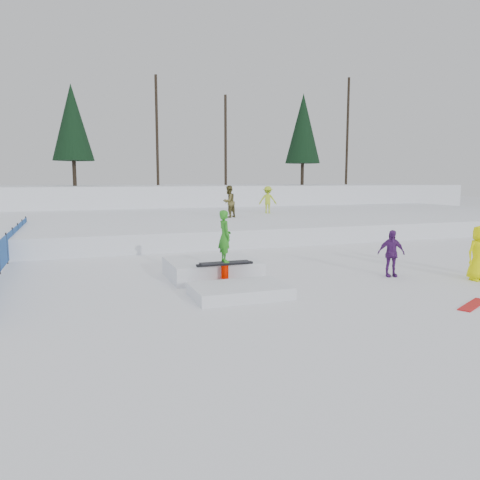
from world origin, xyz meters
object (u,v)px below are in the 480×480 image
object	(u,v)px
spectator_yellow	(479,253)
jib_rail_feature	(219,272)
safety_fence	(7,248)
spectator_purple	(391,253)
walker_ygreen	(268,200)
walker_olive	(229,202)

from	to	relation	value
spectator_yellow	jib_rail_feature	size ratio (longest dim) A/B	0.36
safety_fence	jib_rail_feature	world-z (taller)	jib_rail_feature
spectator_purple	walker_ygreen	bearing A→B (deg)	95.93
walker_olive	spectator_yellow	bearing A→B (deg)	68.38
safety_fence	walker_ygreen	bearing A→B (deg)	33.83
spectator_yellow	jib_rail_feature	xyz separation A→B (m)	(-7.24, 2.31, -0.50)
spectator_purple	spectator_yellow	distance (m)	2.46
safety_fence	jib_rail_feature	bearing A→B (deg)	-40.99
walker_olive	jib_rail_feature	xyz separation A→B (m)	(-4.39, -12.27, -1.39)
safety_fence	spectator_yellow	size ratio (longest dim) A/B	9.96
walker_ygreen	jib_rail_feature	distance (m)	16.58
walker_ygreen	spectator_purple	size ratio (longest dim) A/B	1.19
safety_fence	walker_olive	distance (m)	12.64
walker_olive	spectator_purple	world-z (taller)	walker_olive
walker_olive	spectator_purple	xyz separation A→B (m)	(0.77, -13.27, -0.98)
spectator_yellow	jib_rail_feature	bearing A→B (deg)	168.13
spectator_purple	jib_rail_feature	xyz separation A→B (m)	(-5.16, 1.01, -0.41)
walker_ygreen	spectator_purple	distance (m)	15.84
walker_olive	spectator_purple	distance (m)	13.33
spectator_purple	jib_rail_feature	world-z (taller)	jib_rail_feature
safety_fence	walker_olive	xyz separation A→B (m)	(10.49, 6.97, 1.15)
spectator_purple	spectator_yellow	size ratio (longest dim) A/B	0.89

